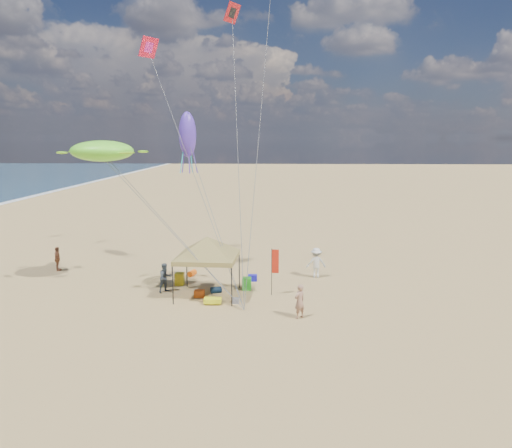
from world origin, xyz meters
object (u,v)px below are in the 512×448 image
(chair_yellow, at_px, (180,279))
(person_far_a, at_px, (57,259))
(feather_flag, at_px, (274,264))
(chair_green, at_px, (247,284))
(canopy_tent, at_px, (207,239))
(person_near_c, at_px, (316,263))
(beach_cart, at_px, (213,300))
(person_near_a, at_px, (299,301))
(cooler_red, at_px, (199,294))
(cooler_blue, at_px, (252,278))
(person_near_b, at_px, (165,278))

(chair_yellow, distance_m, person_far_a, 8.99)
(feather_flag, bearing_deg, chair_green, 148.89)
(canopy_tent, bearing_deg, person_near_c, 30.92)
(chair_green, distance_m, beach_cart, 3.02)
(person_near_a, bearing_deg, beach_cart, -63.05)
(canopy_tent, xyz_separation_m, person_near_a, (4.86, -3.12, -2.36))
(canopy_tent, xyz_separation_m, feather_flag, (3.64, 0.24, -1.42))
(canopy_tent, xyz_separation_m, cooler_red, (-0.45, -0.24, -3.01))
(cooler_red, distance_m, person_near_a, 6.07)
(canopy_tent, height_order, person_far_a, canopy_tent)
(chair_green, height_order, person_near_c, person_near_c)
(cooler_blue, height_order, chair_green, chair_green)
(person_near_a, height_order, person_near_c, person_near_c)
(feather_flag, relative_size, person_near_c, 1.40)
(person_near_c, bearing_deg, person_far_a, -9.73)
(feather_flag, height_order, cooler_red, feather_flag)
(canopy_tent, bearing_deg, person_near_a, -32.74)
(cooler_red, relative_size, cooler_blue, 1.00)
(cooler_red, xyz_separation_m, cooler_blue, (2.77, 3.12, 0.00))
(person_near_a, bearing_deg, cooler_red, -69.62)
(cooler_blue, relative_size, person_near_c, 0.29)
(chair_green, relative_size, beach_cart, 0.78)
(cooler_blue, bearing_deg, beach_cart, -114.21)
(cooler_blue, distance_m, person_near_c, 4.08)
(person_near_c, xyz_separation_m, person_far_a, (-16.75, 0.91, -0.14))
(cooler_red, bearing_deg, person_near_b, 158.42)
(feather_flag, relative_size, person_far_a, 1.66)
(chair_yellow, relative_size, person_near_b, 0.42)
(person_near_b, bearing_deg, chair_green, -35.75)
(cooler_red, bearing_deg, person_far_a, 154.13)
(person_near_c, bearing_deg, cooler_red, 24.14)
(chair_yellow, distance_m, person_near_b, 1.56)
(cooler_red, height_order, person_near_c, person_near_c)
(chair_yellow, bearing_deg, cooler_red, -55.34)
(person_far_a, bearing_deg, canopy_tent, -129.49)
(cooler_red, relative_size, beach_cart, 0.60)
(chair_yellow, bearing_deg, canopy_tent, -44.81)
(canopy_tent, distance_m, beach_cart, 3.32)
(cooler_red, distance_m, chair_green, 2.90)
(cooler_blue, distance_m, person_far_a, 12.97)
(chair_yellow, height_order, person_far_a, person_far_a)
(person_far_a, bearing_deg, person_near_a, -132.48)
(chair_green, distance_m, person_near_a, 5.16)
(cooler_red, xyz_separation_m, person_near_a, (5.30, -2.88, 0.66))
(canopy_tent, height_order, chair_green, canopy_tent)
(beach_cart, bearing_deg, chair_yellow, 125.99)
(chair_green, xyz_separation_m, chair_yellow, (-4.03, 0.76, 0.00))
(beach_cart, xyz_separation_m, person_near_c, (5.81, 5.07, 0.75))
(canopy_tent, bearing_deg, chair_yellow, 135.19)
(canopy_tent, xyz_separation_m, cooler_blue, (2.32, 2.88, -3.01))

